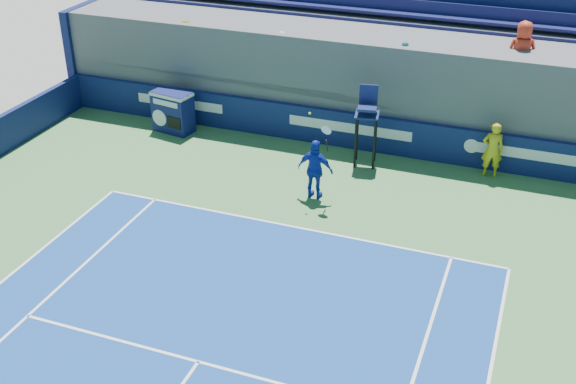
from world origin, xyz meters
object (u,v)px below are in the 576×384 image
at_px(umpire_chair, 367,118).
at_px(tennis_player, 315,169).
at_px(ball_person, 492,149).
at_px(match_clock, 173,111).

xyz_separation_m(umpire_chair, tennis_player, (-0.75, -2.53, -0.64)).
height_order(ball_person, tennis_player, tennis_player).
xyz_separation_m(match_clock, umpire_chair, (6.63, -0.14, 0.79)).
xyz_separation_m(match_clock, tennis_player, (5.89, -2.67, 0.14)).
height_order(match_clock, umpire_chair, umpire_chair).
relative_size(ball_person, match_clock, 1.20).
distance_m(ball_person, tennis_player, 5.37).
distance_m(ball_person, umpire_chair, 3.77).
xyz_separation_m(ball_person, match_clock, (-10.30, -0.39, -0.12)).
bearing_deg(ball_person, tennis_player, 23.70).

